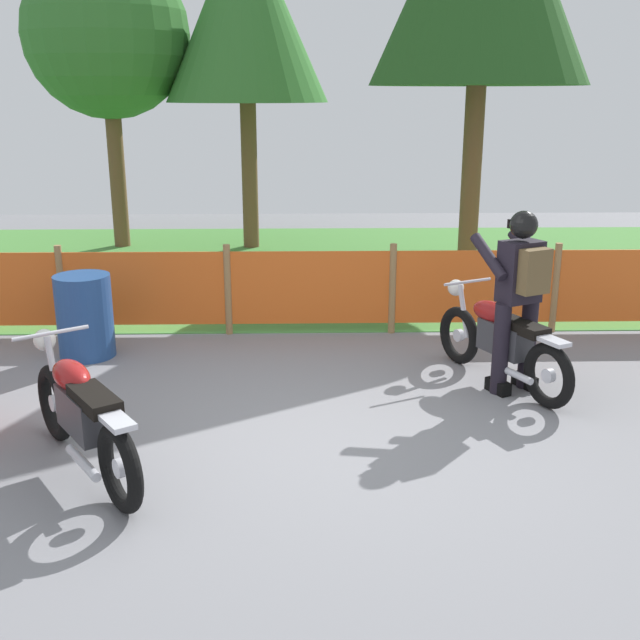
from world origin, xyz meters
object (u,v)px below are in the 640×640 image
Objects in this scene: motorcycle_lead at (500,340)px; rider_lead at (519,292)px; spare_drum at (85,316)px; motorcycle_trailing at (82,414)px.

rider_lead is (0.09, -0.19, 0.52)m from motorcycle_lead.
motorcycle_lead is 2.00× the size of spare_drum.
spare_drum is at bearing 52.67° from motorcycle_lead.
spare_drum is (-4.16, 0.88, 0.00)m from motorcycle_lead.
motorcycle_lead is 3.87m from motorcycle_trailing.
rider_lead reaches higher than spare_drum.
motorcycle_lead is 1.04× the size of rider_lead.
motorcycle_lead is at bearing -98.82° from motorcycle_trailing.
rider_lead reaches higher than motorcycle_lead.
motorcycle_lead is 0.56m from rider_lead.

